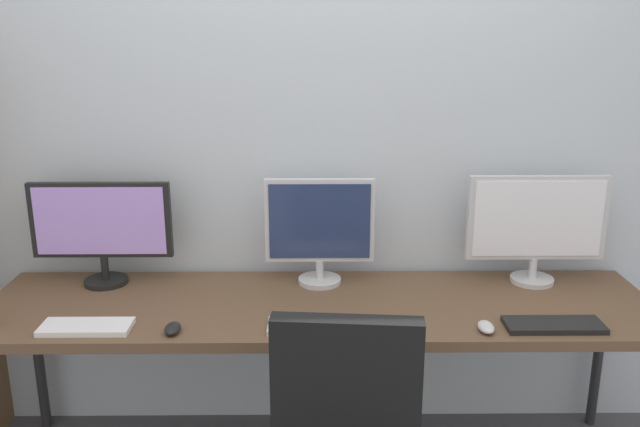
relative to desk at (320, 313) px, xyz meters
name	(u,v)px	position (x,y,z in m)	size (l,w,h in m)	color
wall_back	(319,143)	(0.00, 0.42, 0.61)	(5.03, 0.10, 2.60)	silver
desk	(320,313)	(0.00, 0.00, 0.00)	(2.63, 0.68, 0.74)	brown
monitor_left	(101,226)	(-0.90, 0.21, 0.30)	(0.58, 0.18, 0.44)	black
monitor_center	(320,228)	(0.00, 0.21, 0.29)	(0.45, 0.18, 0.45)	silver
monitor_right	(537,224)	(0.90, 0.21, 0.30)	(0.58, 0.18, 0.46)	silver
keyboard_left	(86,327)	(-0.84, -0.23, 0.06)	(0.32, 0.13, 0.02)	silver
keyboard_center	(321,326)	(0.00, -0.23, 0.06)	(0.38, 0.13, 0.02)	silver
keyboard_right	(554,325)	(0.84, -0.23, 0.06)	(0.35, 0.13, 0.02)	black
mouse_left_side	(486,327)	(0.59, -0.26, 0.06)	(0.06, 0.10, 0.03)	silver
mouse_right_side	(173,328)	(-0.53, -0.26, 0.06)	(0.06, 0.10, 0.03)	black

